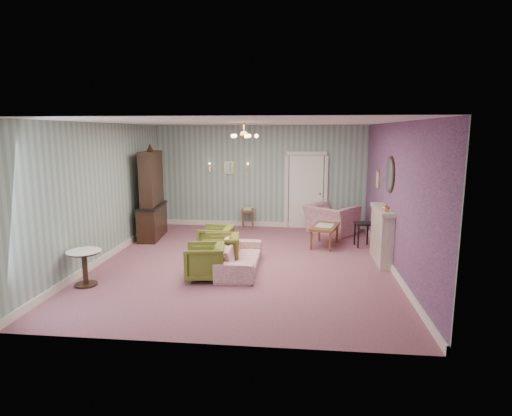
# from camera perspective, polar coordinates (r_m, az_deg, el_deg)

# --- Properties ---
(floor) EXTENTS (7.00, 7.00, 0.00)m
(floor) POSITION_cam_1_polar(r_m,az_deg,el_deg) (8.99, -1.55, -7.34)
(floor) COLOR #99596B
(floor) RESTS_ON ground
(ceiling) EXTENTS (7.00, 7.00, 0.00)m
(ceiling) POSITION_cam_1_polar(r_m,az_deg,el_deg) (8.58, -1.64, 11.46)
(ceiling) COLOR white
(ceiling) RESTS_ON ground
(wall_back) EXTENTS (6.00, 0.00, 6.00)m
(wall_back) POSITION_cam_1_polar(r_m,az_deg,el_deg) (12.12, 0.60, 4.24)
(wall_back) COLOR gray
(wall_back) RESTS_ON ground
(wall_front) EXTENTS (6.00, 0.00, 6.00)m
(wall_front) POSITION_cam_1_polar(r_m,az_deg,el_deg) (5.28, -6.62, -3.70)
(wall_front) COLOR gray
(wall_front) RESTS_ON ground
(wall_left) EXTENTS (0.00, 7.00, 7.00)m
(wall_left) POSITION_cam_1_polar(r_m,az_deg,el_deg) (9.54, -19.78, 2.00)
(wall_left) COLOR gray
(wall_left) RESTS_ON ground
(wall_right) EXTENTS (0.00, 7.00, 7.00)m
(wall_right) POSITION_cam_1_polar(r_m,az_deg,el_deg) (8.79, 18.19, 1.44)
(wall_right) COLOR gray
(wall_right) RESTS_ON ground
(wall_right_floral) EXTENTS (0.00, 7.00, 7.00)m
(wall_right_floral) POSITION_cam_1_polar(r_m,az_deg,el_deg) (8.79, 18.09, 1.45)
(wall_right_floral) COLOR #C26199
(wall_right_floral) RESTS_ON ground
(door) EXTENTS (1.12, 0.12, 2.16)m
(door) POSITION_cam_1_polar(r_m,az_deg,el_deg) (12.07, 6.74, 2.38)
(door) COLOR white
(door) RESTS_ON floor
(olive_chair_a) EXTENTS (0.76, 0.80, 0.73)m
(olive_chair_a) POSITION_cam_1_polar(r_m,az_deg,el_deg) (7.99, -6.94, -6.96)
(olive_chair_a) COLOR olive
(olive_chair_a) RESTS_ON floor
(olive_chair_b) EXTENTS (0.74, 0.78, 0.73)m
(olive_chair_b) POSITION_cam_1_polar(r_m,az_deg,el_deg) (8.70, -4.71, -5.48)
(olive_chair_b) COLOR olive
(olive_chair_b) RESTS_ON floor
(olive_chair_c) EXTENTS (0.70, 0.74, 0.72)m
(olive_chair_c) POSITION_cam_1_polar(r_m,az_deg,el_deg) (9.52, -5.38, -4.16)
(olive_chair_c) COLOR olive
(olive_chair_c) RESTS_ON floor
(sofa_chintz) EXTENTS (0.57, 1.88, 0.73)m
(sofa_chintz) POSITION_cam_1_polar(r_m,az_deg,el_deg) (8.47, -2.21, -5.88)
(sofa_chintz) COLOR #AC4568
(sofa_chintz) RESTS_ON floor
(wingback_chair) EXTENTS (1.43, 1.37, 1.05)m
(wingback_chair) POSITION_cam_1_polar(r_m,az_deg,el_deg) (11.53, 10.14, -0.87)
(wingback_chair) COLOR #AC4568
(wingback_chair) RESTS_ON floor
(dresser) EXTENTS (0.62, 1.46, 2.37)m
(dresser) POSITION_cam_1_polar(r_m,az_deg,el_deg) (11.14, -13.92, 2.04)
(dresser) COLOR black
(dresser) RESTS_ON floor
(fireplace) EXTENTS (0.30, 1.40, 1.16)m
(fireplace) POSITION_cam_1_polar(r_m,az_deg,el_deg) (9.31, 16.54, -3.46)
(fireplace) COLOR beige
(fireplace) RESTS_ON floor
(mantel_vase) EXTENTS (0.15, 0.15, 0.15)m
(mantel_vase) POSITION_cam_1_polar(r_m,az_deg,el_deg) (8.79, 17.09, 0.08)
(mantel_vase) COLOR gold
(mantel_vase) RESTS_ON fireplace
(oval_mirror) EXTENTS (0.04, 0.76, 0.84)m
(oval_mirror) POSITION_cam_1_polar(r_m,az_deg,el_deg) (9.12, 17.56, 4.32)
(oval_mirror) COLOR white
(oval_mirror) RESTS_ON wall_right
(framed_print) EXTENTS (0.04, 0.34, 0.42)m
(framed_print) POSITION_cam_1_polar(r_m,az_deg,el_deg) (10.47, 16.09, 3.72)
(framed_print) COLOR gold
(framed_print) RESTS_ON wall_right
(coffee_table) EXTENTS (0.80, 1.11, 0.51)m
(coffee_table) POSITION_cam_1_polar(r_m,az_deg,el_deg) (10.31, 9.20, -3.71)
(coffee_table) COLOR brown
(coffee_table) RESTS_ON floor
(side_table_black) EXTENTS (0.45, 0.45, 0.59)m
(side_table_black) POSITION_cam_1_polar(r_m,az_deg,el_deg) (10.43, 14.21, -3.51)
(side_table_black) COLOR black
(side_table_black) RESTS_ON floor
(pedestal_table) EXTENTS (0.65, 0.65, 0.65)m
(pedestal_table) POSITION_cam_1_polar(r_m,az_deg,el_deg) (8.20, -22.03, -7.50)
(pedestal_table) COLOR black
(pedestal_table) RESTS_ON floor
(nesting_table) EXTENTS (0.39, 0.48, 0.60)m
(nesting_table) POSITION_cam_1_polar(r_m,az_deg,el_deg) (11.98, -1.12, -1.39)
(nesting_table) COLOR brown
(nesting_table) RESTS_ON floor
(gilt_mirror_back) EXTENTS (0.28, 0.06, 0.36)m
(gilt_mirror_back) POSITION_cam_1_polar(r_m,az_deg,el_deg) (12.17, -3.66, 5.43)
(gilt_mirror_back) COLOR gold
(gilt_mirror_back) RESTS_ON wall_back
(sconce_left) EXTENTS (0.16, 0.12, 0.30)m
(sconce_left) POSITION_cam_1_polar(r_m,az_deg,el_deg) (12.26, -6.22, 5.42)
(sconce_left) COLOR gold
(sconce_left) RESTS_ON wall_back
(sconce_right) EXTENTS (0.16, 0.12, 0.30)m
(sconce_right) POSITION_cam_1_polar(r_m,az_deg,el_deg) (12.07, -1.09, 5.41)
(sconce_right) COLOR gold
(sconce_right) RESTS_ON wall_back
(chandelier) EXTENTS (0.56, 0.56, 0.36)m
(chandelier) POSITION_cam_1_polar(r_m,az_deg,el_deg) (8.57, -1.63, 9.66)
(chandelier) COLOR gold
(chandelier) RESTS_ON ceiling
(burgundy_cushion) EXTENTS (0.41, 0.28, 0.39)m
(burgundy_cushion) POSITION_cam_1_polar(r_m,az_deg,el_deg) (11.39, 9.93, -1.24)
(burgundy_cushion) COLOR maroon
(burgundy_cushion) RESTS_ON wingback_chair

